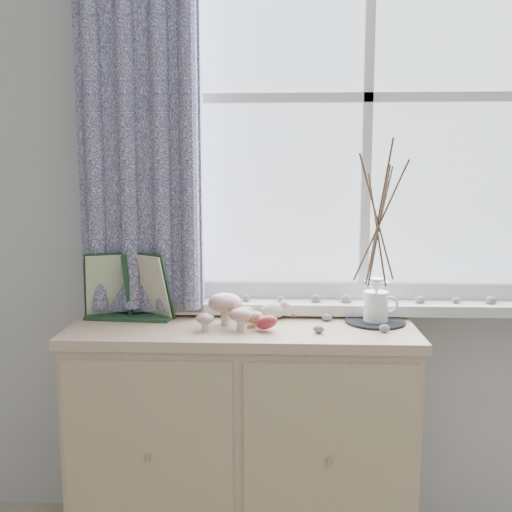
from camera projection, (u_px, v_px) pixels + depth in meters
The scene contains 8 objects.
sideboard at pixel (243, 439), 2.06m from camera, with size 1.20×0.45×0.85m.
botanical_book at pixel (126, 287), 2.03m from camera, with size 0.36×0.13×0.25m, color #1D3D25, non-canonical shape.
toadstool_cluster at pixel (226, 308), 1.97m from camera, with size 0.19×0.17×0.11m.
wooden_eggs at pixel (255, 317), 1.98m from camera, with size 0.14×0.18×0.07m.
songbird_figurine at pixel (273, 310), 2.07m from camera, with size 0.13×0.06×0.07m, color beige, non-canonical shape.
crocheted_doily at pixel (375, 322), 2.02m from camera, with size 0.21×0.21×0.01m, color black.
twig_pitcher at pixel (379, 218), 1.97m from camera, with size 0.23×0.23×0.65m.
sideboard_pebbles at pixel (330, 322), 1.98m from camera, with size 0.34×0.23×0.03m.
Camera 1 is at (-0.02, -0.19, 1.37)m, focal length 40.00 mm.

